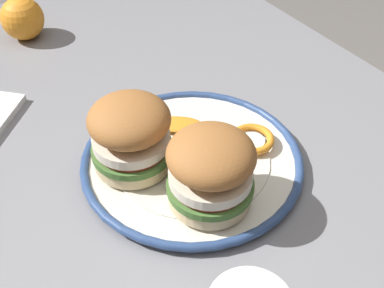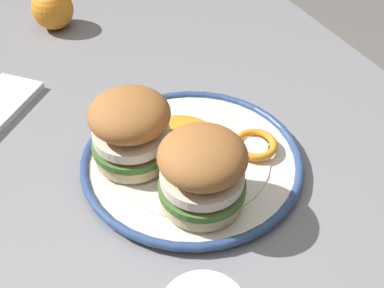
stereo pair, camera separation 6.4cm
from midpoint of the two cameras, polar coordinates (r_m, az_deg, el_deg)
name	(u,v)px [view 2 (the right image)]	position (r m, az deg, el deg)	size (l,w,h in m)	color
dining_table	(177,216)	(0.76, 0.67, -8.40)	(1.23, 0.85, 0.74)	gray
dinner_plate	(192,160)	(0.68, 2.68, -2.02)	(0.30, 0.30, 0.02)	silver
sandwich_half_left	(200,171)	(0.58, 4.10, -3.29)	(0.14, 0.14, 0.10)	beige
sandwich_half_right	(131,128)	(0.64, -4.25, 1.69)	(0.14, 0.14, 0.10)	beige
orange_peel_curled	(255,145)	(0.69, 9.92, -0.18)	(0.09, 0.09, 0.01)	orange
orange_peel_strip_long	(213,145)	(0.69, 5.13, -0.24)	(0.07, 0.06, 0.01)	orange
orange_peel_strip_short	(185,124)	(0.72, 1.67, 2.26)	(0.07, 0.08, 0.01)	orange
whole_orange	(53,9)	(1.00, -13.95, 14.80)	(0.08, 0.08, 0.08)	orange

